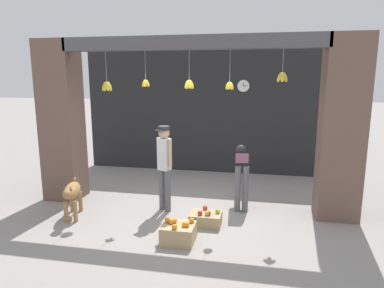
# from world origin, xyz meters

# --- Properties ---
(ground_plane) EXTENTS (60.00, 60.00, 0.00)m
(ground_plane) POSITION_xyz_m (0.00, 0.00, 0.00)
(ground_plane) COLOR gray
(shop_back_wall) EXTENTS (6.52, 0.12, 3.13)m
(shop_back_wall) POSITION_xyz_m (0.00, 2.83, 1.57)
(shop_back_wall) COLOR #232326
(shop_back_wall) RESTS_ON ground_plane
(shop_pillar_left) EXTENTS (0.70, 0.60, 3.13)m
(shop_pillar_left) POSITION_xyz_m (-2.61, 0.30, 1.57)
(shop_pillar_left) COLOR brown
(shop_pillar_left) RESTS_ON ground_plane
(shop_pillar_right) EXTENTS (0.70, 0.60, 3.13)m
(shop_pillar_right) POSITION_xyz_m (2.61, 0.30, 1.57)
(shop_pillar_right) COLOR brown
(shop_pillar_right) RESTS_ON ground_plane
(storefront_awning) EXTENTS (4.62, 0.29, 0.97)m
(storefront_awning) POSITION_xyz_m (-0.02, 0.12, 2.97)
(storefront_awning) COLOR #4C4C51
(dog) EXTENTS (0.45, 0.90, 0.67)m
(dog) POSITION_xyz_m (-1.93, -0.63, 0.45)
(dog) COLOR #9E7042
(dog) RESTS_ON ground_plane
(shopkeeper) EXTENTS (0.31, 0.30, 1.58)m
(shopkeeper) POSITION_xyz_m (-0.43, -0.01, 0.92)
(shopkeeper) COLOR #56565B
(shopkeeper) RESTS_ON ground_plane
(worker_stooping) EXTENTS (0.29, 0.85, 1.11)m
(worker_stooping) POSITION_xyz_m (0.94, 0.45, 0.75)
(worker_stooping) COLOR #56565B
(worker_stooping) RESTS_ON ground_plane
(fruit_crate_oranges) EXTENTS (0.49, 0.43, 0.34)m
(fruit_crate_oranges) POSITION_xyz_m (0.10, -1.16, 0.14)
(fruit_crate_oranges) COLOR tan
(fruit_crate_oranges) RESTS_ON ground_plane
(fruit_crate_apples) EXTENTS (0.52, 0.39, 0.28)m
(fruit_crate_apples) POSITION_xyz_m (0.41, -0.49, 0.11)
(fruit_crate_apples) COLOR tan
(fruit_crate_apples) RESTS_ON ground_plane
(water_bottle) EXTENTS (0.07, 0.07, 0.26)m
(water_bottle) POSITION_xyz_m (0.30, -0.86, 0.12)
(water_bottle) COLOR #38934C
(water_bottle) RESTS_ON ground_plane
(wall_clock) EXTENTS (0.31, 0.03, 0.31)m
(wall_clock) POSITION_xyz_m (0.83, 2.75, 2.22)
(wall_clock) COLOR black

